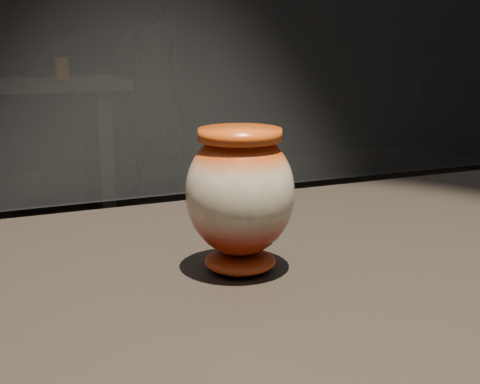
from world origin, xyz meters
The scene contains 3 objects.
main_vase centered at (-0.11, 0.05, 0.99)m, with size 0.15×0.15×0.17m.
back_vase_right centered at (0.17, 3.32, 0.96)m, with size 0.08×0.08×0.12m, color brown.
visitor centered at (0.91, 4.07, 0.77)m, with size 0.56×0.37×1.53m, color black.
Camera 1 is at (-0.40, -0.64, 1.18)m, focal length 50.00 mm.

